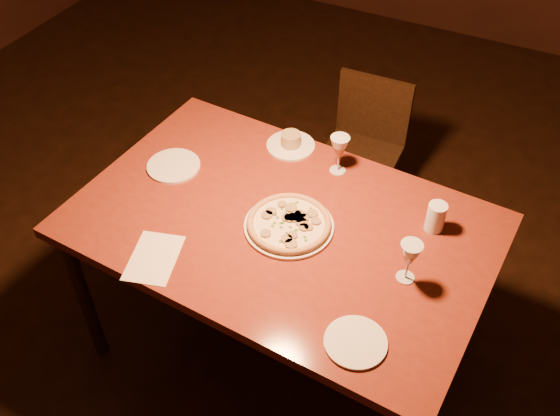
% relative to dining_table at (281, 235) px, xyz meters
% --- Properties ---
extents(floor, '(7.00, 7.00, 0.00)m').
position_rel_dining_table_xyz_m(floor, '(-0.16, -0.20, -0.75)').
color(floor, black).
rests_on(floor, ground).
extents(dining_table, '(1.61, 1.09, 0.83)m').
position_rel_dining_table_xyz_m(dining_table, '(0.00, 0.00, 0.00)').
color(dining_table, maroon).
rests_on(dining_table, floor).
extents(chair_far, '(0.40, 0.40, 0.80)m').
position_rel_dining_table_xyz_m(chair_far, '(-0.03, 1.03, -0.30)').
color(chair_far, black).
rests_on(chair_far, floor).
extents(pizza_plate, '(0.33, 0.33, 0.04)m').
position_rel_dining_table_xyz_m(pizza_plate, '(0.04, -0.01, 0.09)').
color(pizza_plate, white).
rests_on(pizza_plate, dining_table).
extents(ramekin_saucer, '(0.21, 0.21, 0.07)m').
position_rel_dining_table_xyz_m(ramekin_saucer, '(-0.17, 0.42, 0.09)').
color(ramekin_saucer, white).
rests_on(ramekin_saucer, dining_table).
extents(wine_glass_far, '(0.08, 0.08, 0.17)m').
position_rel_dining_table_xyz_m(wine_glass_far, '(0.07, 0.36, 0.16)').
color(wine_glass_far, '#AB6247').
rests_on(wine_glass_far, dining_table).
extents(wine_glass_right, '(0.08, 0.08, 0.17)m').
position_rel_dining_table_xyz_m(wine_glass_right, '(0.50, -0.05, 0.16)').
color(wine_glass_right, '#AB6247').
rests_on(wine_glass_right, dining_table).
extents(water_tumbler, '(0.07, 0.07, 0.12)m').
position_rel_dining_table_xyz_m(water_tumbler, '(0.52, 0.22, 0.13)').
color(water_tumbler, silver).
rests_on(water_tumbler, dining_table).
extents(side_plate_left, '(0.22, 0.22, 0.01)m').
position_rel_dining_table_xyz_m(side_plate_left, '(-0.54, 0.09, 0.08)').
color(side_plate_left, white).
rests_on(side_plate_left, dining_table).
extents(side_plate_near, '(0.20, 0.20, 0.01)m').
position_rel_dining_table_xyz_m(side_plate_near, '(0.45, -0.37, 0.08)').
color(side_plate_near, white).
rests_on(side_plate_near, dining_table).
extents(menu_card, '(0.22, 0.27, 0.00)m').
position_rel_dining_table_xyz_m(menu_card, '(-0.32, -0.36, 0.07)').
color(menu_card, white).
rests_on(menu_card, dining_table).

